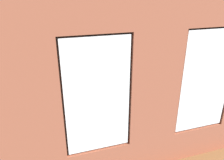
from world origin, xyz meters
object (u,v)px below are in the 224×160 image
object	(u,v)px
media_console	(16,105)
table_plant_small	(96,83)
remote_gray	(89,87)
candle_jar	(81,90)
potted_plant_beside_window_right	(20,145)
potted_plant_mid_room_small	(127,84)
couch_left	(193,96)
couch_by_window	(96,139)
remote_black	(108,84)
papasan_chair	(65,76)
tv_flatscreen	(12,84)
coffee_table	(96,90)
potted_plant_between_couches	(160,114)
cup_ceramic	(100,88)
potted_plant_near_tv	(35,105)

from	to	relation	value
media_console	table_plant_small	bearing A→B (deg)	-179.99
table_plant_small	remote_gray	xyz separation A→B (m)	(0.19, -0.09, -0.14)
candle_jar	potted_plant_beside_window_right	distance (m)	2.65
media_console	potted_plant_mid_room_small	xyz separation A→B (m)	(-3.40, -0.33, 0.04)
couch_left	table_plant_small	distance (m)	2.87
couch_left	table_plant_small	world-z (taller)	couch_left
couch_by_window	remote_black	world-z (taller)	couch_by_window
couch_by_window	papasan_chair	size ratio (longest dim) A/B	1.93
tv_flatscreen	potted_plant_mid_room_small	bearing A→B (deg)	-174.57
table_plant_small	candle_jar	bearing A→B (deg)	13.08
remote_black	potted_plant_mid_room_small	size ratio (longest dim) A/B	0.37
coffee_table	potted_plant_beside_window_right	distance (m)	3.02
remote_gray	potted_plant_between_couches	size ratio (longest dim) A/B	0.15
coffee_table	tv_flatscreen	size ratio (longest dim) A/B	1.42
couch_by_window	candle_jar	size ratio (longest dim) A/B	19.41
tv_flatscreen	remote_gray	bearing A→B (deg)	-177.57
papasan_chair	table_plant_small	bearing A→B (deg)	119.96
coffee_table	potted_plant_between_couches	bearing A→B (deg)	113.68
couch_by_window	table_plant_small	distance (m)	2.28
cup_ceramic	remote_gray	size ratio (longest dim) A/B	0.55
papasan_chair	potted_plant_beside_window_right	size ratio (longest dim) A/B	1.11
couch_left	coffee_table	bearing A→B (deg)	-108.98
cup_ceramic	couch_by_window	bearing A→B (deg)	72.67
media_console	potted_plant_mid_room_small	size ratio (longest dim) A/B	2.20
table_plant_small	media_console	bearing A→B (deg)	0.01
table_plant_small	remote_gray	distance (m)	0.26
potted_plant_near_tv	potted_plant_beside_window_right	size ratio (longest dim) A/B	1.11
potted_plant_between_couches	potted_plant_beside_window_right	bearing A→B (deg)	2.95
table_plant_small	potted_plant_mid_room_small	xyz separation A→B (m)	(-1.15, -0.33, -0.30)
tv_flatscreen	potted_plant_between_couches	xyz separation A→B (m)	(-3.19, 2.15, -0.28)
couch_left	coffee_table	xyz separation A→B (m)	(2.61, -1.14, 0.07)
table_plant_small	remote_black	xyz separation A→B (m)	(-0.42, -0.13, -0.14)
cup_ceramic	potted_plant_between_couches	distance (m)	2.20
remote_black	potted_plant_between_couches	bearing A→B (deg)	32.12
papasan_chair	candle_jar	bearing A→B (deg)	101.56
table_plant_small	tv_flatscreen	size ratio (longest dim) A/B	0.26
remote_gray	tv_flatscreen	world-z (taller)	tv_flatscreen
couch_left	potted_plant_mid_room_small	size ratio (longest dim) A/B	4.67
potted_plant_between_couches	coffee_table	bearing A→B (deg)	-66.32
papasan_chair	coffee_table	bearing A→B (deg)	119.96
couch_left	potted_plant_between_couches	xyz separation A→B (m)	(1.67, 1.00, 0.30)
couch_left	tv_flatscreen	xyz separation A→B (m)	(4.86, -1.15, 0.58)
cup_ceramic	table_plant_small	distance (m)	0.19
cup_ceramic	remote_black	world-z (taller)	cup_ceramic
couch_by_window	tv_flatscreen	distance (m)	2.84
potted_plant_near_tv	potted_plant_beside_window_right	world-z (taller)	potted_plant_near_tv
couch_by_window	coffee_table	world-z (taller)	couch_by_window
couch_left	potted_plant_mid_room_small	xyz separation A→B (m)	(1.47, -1.47, -0.02)
couch_left	cup_ceramic	distance (m)	2.71
remote_gray	papasan_chair	xyz separation A→B (m)	(0.56, -1.21, -0.03)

